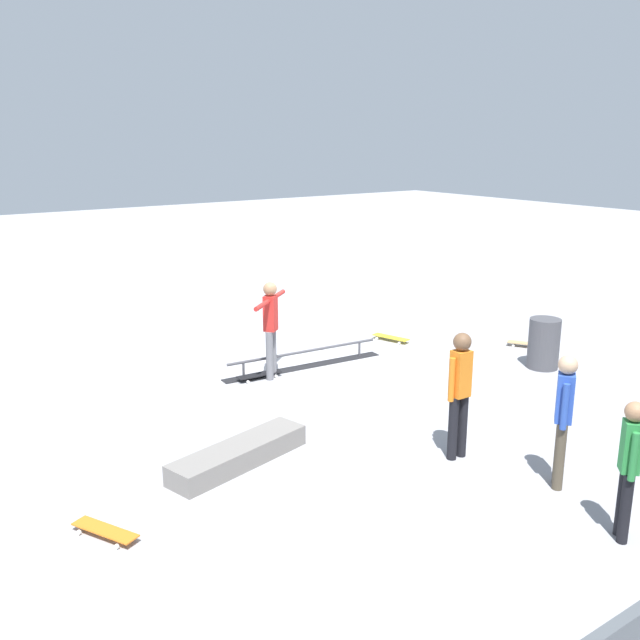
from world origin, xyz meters
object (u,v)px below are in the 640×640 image
object	(u,v)px
grind_rail	(304,360)
trash_bin	(544,343)
skate_ledge	(239,454)
bystander_green_shirt	(629,463)
loose_skateboard_natural	(528,344)
loose_skateboard_orange	(105,530)
skateboard_main	(259,375)
bystander_blue_shirt	(563,414)
skater_main	(271,323)
loose_skateboard_yellow	(391,337)
bystander_orange_shirt	(460,388)

from	to	relation	value
grind_rail	trash_bin	size ratio (longest dim) A/B	3.47
skate_ledge	bystander_green_shirt	distance (m)	4.60
loose_skateboard_natural	trash_bin	world-z (taller)	trash_bin
skate_ledge	trash_bin	distance (m)	6.40
loose_skateboard_orange	skateboard_main	bearing A→B (deg)	-74.81
skate_ledge	bystander_blue_shirt	distance (m)	4.03
skateboard_main	bystander_green_shirt	distance (m)	6.57
trash_bin	bystander_green_shirt	bearing A→B (deg)	45.61
skate_ledge	loose_skateboard_orange	bearing A→B (deg)	18.63
bystander_green_shirt	skater_main	bearing A→B (deg)	49.39
skate_ledge	skateboard_main	bearing A→B (deg)	-125.10
bystander_green_shirt	loose_skateboard_orange	xyz separation A→B (m)	(4.41, -3.17, -0.79)
grind_rail	trash_bin	xyz separation A→B (m)	(-3.52, 2.53, 0.32)
skate_ledge	loose_skateboard_yellow	distance (m)	6.11
bystander_green_shirt	trash_bin	size ratio (longest dim) A/B	1.67
skateboard_main	bystander_orange_shirt	xyz separation A→B (m)	(-0.55, 4.15, 0.89)
loose_skateboard_natural	trash_bin	size ratio (longest dim) A/B	0.86
bystander_green_shirt	loose_skateboard_orange	size ratio (longest dim) A/B	1.90
skate_ledge	trash_bin	xyz separation A→B (m)	(-6.39, -0.20, 0.32)
bystander_orange_shirt	bystander_blue_shirt	distance (m)	1.32
grind_rail	bystander_green_shirt	world-z (taller)	bystander_green_shirt
bystander_green_shirt	bystander_blue_shirt	size ratio (longest dim) A/B	0.93
grind_rail	loose_skateboard_yellow	world-z (taller)	grind_rail
grind_rail	loose_skateboard_natural	xyz separation A→B (m)	(-4.34, 1.57, -0.07)
loose_skateboard_orange	skate_ledge	bearing A→B (deg)	-97.07
skate_ledge	skateboard_main	size ratio (longest dim) A/B	2.50
grind_rail	loose_skateboard_orange	xyz separation A→B (m)	(4.84, 3.40, -0.07)
grind_rail	skateboard_main	distance (m)	1.00
skate_ledge	bystander_green_shirt	xyz separation A→B (m)	(-2.44, 3.83, 0.73)
loose_skateboard_orange	loose_skateboard_natural	size ratio (longest dim) A/B	1.03
skater_main	loose_skateboard_yellow	distance (m)	3.36
grind_rail	bystander_orange_shirt	size ratio (longest dim) A/B	1.87
loose_skateboard_orange	grind_rail	bearing A→B (deg)	-80.61
bystander_blue_shirt	loose_skateboard_orange	size ratio (longest dim) A/B	2.05
bystander_orange_shirt	loose_skateboard_natural	world-z (taller)	bystander_orange_shirt
bystander_orange_shirt	loose_skateboard_orange	bearing A→B (deg)	-8.61
skate_ledge	bystander_orange_shirt	distance (m)	2.96
skater_main	bystander_blue_shirt	size ratio (longest dim) A/B	1.03
bystander_green_shirt	bystander_blue_shirt	xyz separation A→B (m)	(-0.42, -1.10, 0.07)
bystander_blue_shirt	trash_bin	size ratio (longest dim) A/B	1.80
loose_skateboard_yellow	trash_bin	size ratio (longest dim) A/B	0.90
bystander_green_shirt	bystander_orange_shirt	distance (m)	2.35
skater_main	bystander_blue_shirt	distance (m)	5.37
skateboard_main	loose_skateboard_natural	world-z (taller)	same
skater_main	loose_skateboard_natural	world-z (taller)	skater_main
skate_ledge	skateboard_main	distance (m)	3.26
skater_main	bystander_green_shirt	size ratio (longest dim) A/B	1.11
bystander_orange_shirt	skateboard_main	bearing A→B (deg)	-80.51
bystander_green_shirt	skate_ledge	bearing A→B (deg)	78.59
bystander_green_shirt	trash_bin	world-z (taller)	bystander_green_shirt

